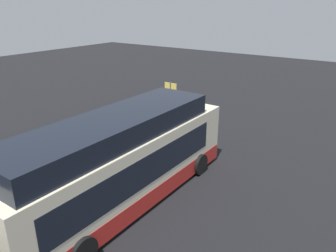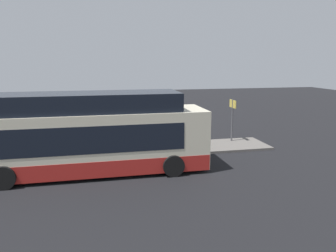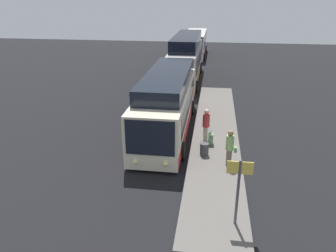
% 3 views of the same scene
% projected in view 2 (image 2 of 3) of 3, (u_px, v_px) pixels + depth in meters
% --- Properties ---
extents(ground, '(80.00, 80.00, 0.00)m').
position_uv_depth(ground, '(92.00, 172.00, 14.76)').
color(ground, black).
extents(platform, '(20.00, 2.61, 0.12)m').
position_uv_depth(platform, '(92.00, 153.00, 17.53)').
color(platform, '#605B56').
rests_on(platform, ground).
extents(bus_lead, '(10.62, 2.85, 3.58)m').
position_uv_depth(bus_lead, '(86.00, 138.00, 14.37)').
color(bus_lead, beige).
rests_on(bus_lead, ground).
extents(passenger_boarding, '(0.40, 0.57, 1.82)m').
position_uv_depth(passenger_boarding, '(163.00, 128.00, 18.79)').
color(passenger_boarding, '#6B604C').
rests_on(passenger_boarding, platform).
extents(passenger_waiting, '(0.44, 0.44, 1.87)m').
position_uv_depth(passenger_waiting, '(117.00, 135.00, 17.05)').
color(passenger_waiting, silver).
rests_on(passenger_waiting, platform).
extents(suitcase, '(0.39, 0.26, 0.86)m').
position_uv_depth(suitcase, '(125.00, 146.00, 17.57)').
color(suitcase, '#598C59').
rests_on(suitcase, platform).
extents(sign_post, '(0.10, 0.88, 2.55)m').
position_uv_depth(sign_post, '(232.00, 114.00, 19.67)').
color(sign_post, '#4C4C51').
rests_on(sign_post, platform).
extents(trash_bin, '(0.44, 0.44, 0.65)m').
position_uv_depth(trash_bin, '(150.00, 146.00, 17.57)').
color(trash_bin, '#3F3F44').
rests_on(trash_bin, platform).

